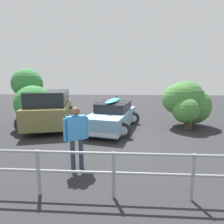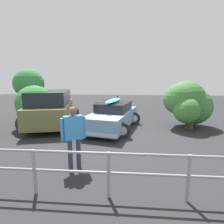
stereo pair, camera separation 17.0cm
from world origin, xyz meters
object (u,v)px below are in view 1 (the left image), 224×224
sedan_car (113,116)px  person_bystander (76,132)px  bush_near_right (33,102)px  suv_car (51,108)px  bush_near_left (186,102)px

sedan_car → person_bystander: bearing=80.3°
sedan_car → bush_near_right: (3.94, 0.14, 0.71)m
suv_car → bush_near_left: (-7.02, -0.26, 0.32)m
bush_near_left → bush_near_right: bearing=6.4°
suv_car → bush_near_right: size_ratio=1.68×
sedan_car → suv_car: bearing=-7.7°
sedan_car → suv_car: (3.32, -0.45, 0.32)m
person_bystander → bush_near_right: (3.24, -3.95, 0.32)m
sedan_car → suv_car: 3.36m
sedan_car → bush_near_right: size_ratio=1.45×
suv_car → person_bystander: (-2.62, 4.54, 0.06)m
person_bystander → bush_near_left: bush_near_left is taller
sedan_car → suv_car: size_ratio=0.86×
bush_near_right → suv_car: bearing=-136.4°
sedan_car → bush_near_right: 4.00m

